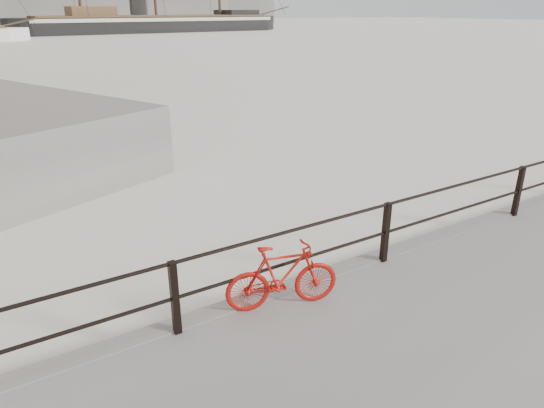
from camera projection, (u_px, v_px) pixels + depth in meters
ground at (375, 276)px, 8.04m from camera, size 400.00×400.00×0.00m
guardrail at (386, 233)px, 7.60m from camera, size 28.00×0.10×1.00m
bicycle at (282, 276)px, 6.43m from camera, size 1.54×0.67×0.93m
barque_black at (158, 32)px, 92.01m from camera, size 60.56×22.05×33.85m
industrial_east at (236, 0)px, 161.69m from camera, size 20.00×16.00×14.00m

